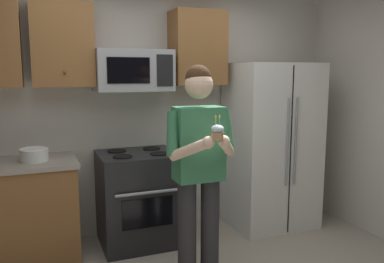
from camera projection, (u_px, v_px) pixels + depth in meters
name	position (u px, v px, depth m)	size (l,w,h in m)	color
wall_back	(142.00, 110.00, 4.24)	(4.40, 0.10, 2.60)	beige
oven_range	(139.00, 198.00, 3.95)	(0.76, 0.70, 0.93)	black
microwave	(133.00, 70.00, 3.87)	(0.74, 0.41, 0.40)	#9EA0A5
refrigerator	(271.00, 145.00, 4.39)	(0.90, 0.75, 1.80)	white
cabinet_row_upper	(71.00, 45.00, 3.67)	(2.78, 0.36, 0.76)	brown
bowl_large_white	(34.00, 154.00, 3.52)	(0.25, 0.25, 0.12)	white
person	(199.00, 163.00, 3.11)	(0.60, 0.48, 1.76)	#262628
cupcake	(217.00, 132.00, 2.76)	(0.09, 0.09, 0.17)	#A87F56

